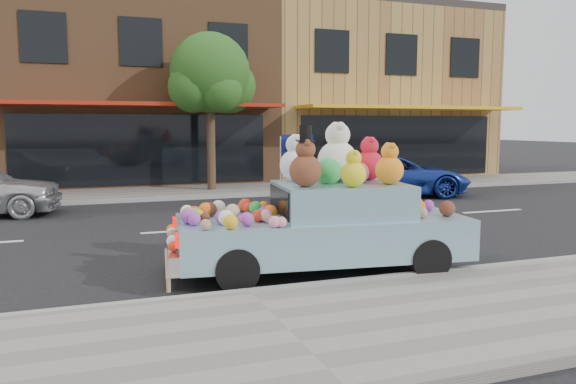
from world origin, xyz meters
name	(u,v)px	position (x,y,z in m)	size (l,w,h in m)	color
ground	(184,231)	(0.00, 0.00, 0.00)	(120.00, 120.00, 0.00)	black
near_sidewalk	(289,335)	(0.00, -6.50, 0.06)	(60.00, 3.00, 0.12)	gray
far_sidewalk	(150,193)	(0.00, 6.50, 0.06)	(60.00, 3.00, 0.12)	gray
near_kerb	(249,294)	(0.00, -5.00, 0.07)	(60.00, 0.12, 0.13)	gray
far_kerb	(156,199)	(0.00, 5.00, 0.07)	(60.00, 0.12, 0.13)	gray
storefront_mid	(133,90)	(0.00, 11.97, 3.64)	(10.00, 9.80, 7.30)	brown
storefront_right	(355,95)	(10.00, 11.97, 3.64)	(10.00, 9.80, 7.30)	#A27F44
street_tree	(210,80)	(2.03, 6.55, 3.69)	(3.00, 2.70, 5.22)	#38281C
car_blue	(395,175)	(7.33, 3.76, 0.64)	(2.14, 4.64, 1.29)	#1C359B
art_car	(323,219)	(1.45, -4.03, 0.81)	(4.66, 2.28, 2.28)	black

